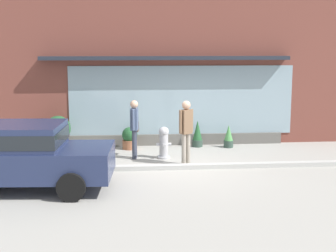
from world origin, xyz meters
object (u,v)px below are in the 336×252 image
Objects in this scene: fire_hydrant at (164,142)px; parked_car_navy at (18,152)px; potted_plant_near_hydrant at (197,134)px; potted_plant_low_front at (58,131)px; pedestrian_passerby at (186,127)px; pedestrian_with_handbag at (135,125)px; potted_plant_window_center at (229,137)px; potted_plant_trailing_edge at (130,138)px.

fire_hydrant is 0.22× the size of parked_car_navy.
parked_car_navy reaches higher than fire_hydrant.
fire_hydrant reaches higher than potted_plant_near_hydrant.
potted_plant_low_front reaches higher than fire_hydrant.
pedestrian_with_handbag is at bearing 112.55° from pedestrian_passerby.
pedestrian_with_handbag is 1.66m from pedestrian_passerby.
fire_hydrant is at bearing -148.92° from potted_plant_window_center.
potted_plant_trailing_edge is (-1.51, 2.21, -0.70)m from pedestrian_passerby.
pedestrian_passerby reaches higher than potted_plant_trailing_edge.
pedestrian_passerby is 4.34m from potted_plant_low_front.
pedestrian_with_handbag is at bearing -157.52° from potted_plant_window_center.
pedestrian_with_handbag is 2.69m from potted_plant_low_front.
potted_plant_near_hydrant is (-0.98, 0.20, 0.06)m from potted_plant_window_center.
potted_plant_near_hydrant reaches higher than potted_plant_window_center.
parked_car_navy is at bearing -141.78° from fire_hydrant.
pedestrian_passerby reaches higher than potted_plant_window_center.
parked_car_navy is at bearing 171.53° from pedestrian_passerby.
pedestrian_passerby is 2.55m from potted_plant_near_hydrant.
parked_car_navy reaches higher than potted_plant_window_center.
fire_hydrant is 4.49m from parked_car_navy.
pedestrian_with_handbag is 1.99× the size of potted_plant_near_hydrant.
pedestrian_with_handbag is 2.42× the size of potted_plant_trailing_edge.
potted_plant_window_center is 0.66× the size of potted_plant_low_front.
potted_plant_near_hydrant is at bearing 2.74° from potted_plant_low_front.
potted_plant_window_center is at bearing -0.65° from potted_plant_trailing_edge.
parked_car_navy is 6.41m from potted_plant_near_hydrant.
pedestrian_passerby reaches higher than fire_hydrant.
pedestrian_with_handbag is at bearing 50.54° from parked_car_navy.
pedestrian_with_handbag reaches higher than potted_plant_near_hydrant.
pedestrian_passerby is at bearing -105.88° from potted_plant_near_hydrant.
potted_plant_low_front is (-3.19, 1.32, 0.14)m from fire_hydrant.
potted_plant_trailing_edge is 0.82× the size of potted_plant_near_hydrant.
potted_plant_trailing_edge is (-3.17, 0.04, 0.01)m from potted_plant_window_center.
fire_hydrant is 1.68m from potted_plant_trailing_edge.
parked_car_navy is 7.05m from potted_plant_window_center.
pedestrian_passerby is at bearing 29.18° from parked_car_navy.
potted_plant_near_hydrant is (4.73, 4.30, -0.45)m from parked_car_navy.
pedestrian_passerby is at bearing -57.72° from fire_hydrant.
parked_car_navy is 4.88× the size of potted_plant_near_hydrant.
fire_hydrant is at bearing -22.40° from potted_plant_low_front.
potted_plant_trailing_edge is at bearing 179.35° from potted_plant_window_center.
potted_plant_trailing_edge is at bearing -175.64° from potted_plant_near_hydrant.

